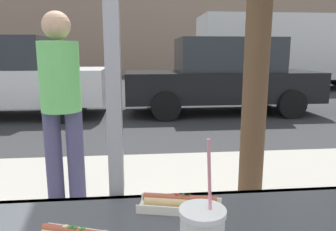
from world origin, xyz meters
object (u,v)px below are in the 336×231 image
at_px(parked_car_black, 222,76).
at_px(pedestrian, 61,100).
at_px(hotdog_tray_near, 180,203).
at_px(box_truck, 289,49).
at_px(parked_car_white, 2,77).

bearing_deg(parked_car_black, pedestrian, -118.39).
bearing_deg(hotdog_tray_near, parked_car_black, 73.77).
bearing_deg(box_truck, parked_car_white, -152.48).
bearing_deg(parked_car_white, pedestrian, -64.00).
xyz_separation_m(parked_car_white, pedestrian, (2.43, -4.98, 0.17)).
bearing_deg(parked_car_white, hotdog_tray_near, -64.61).
relative_size(hotdog_tray_near, pedestrian, 0.17).
distance_m(parked_car_white, pedestrian, 5.55).
bearing_deg(box_truck, parked_car_black, -129.92).
bearing_deg(hotdog_tray_near, box_truck, 62.65).
height_order(hotdog_tray_near, parked_car_white, parked_car_white).
relative_size(hotdog_tray_near, parked_car_black, 0.06).
height_order(parked_car_white, pedestrian, parked_car_white).
relative_size(parked_car_black, pedestrian, 2.80).
bearing_deg(pedestrian, parked_car_white, 116.00).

